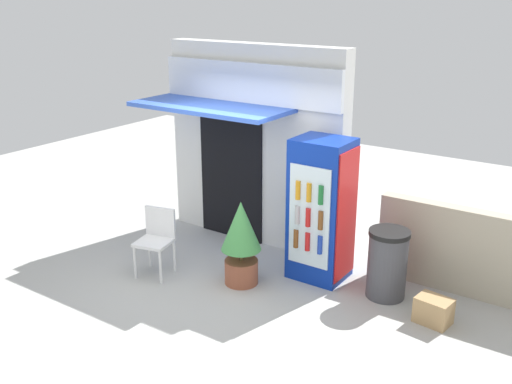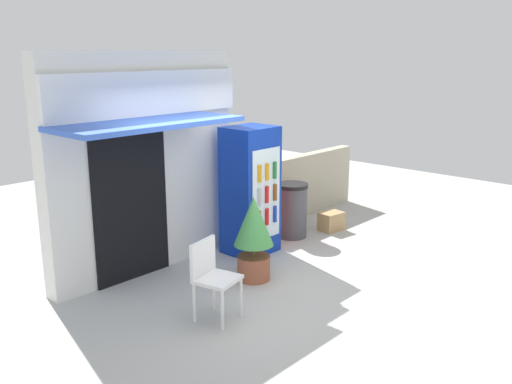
# 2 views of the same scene
# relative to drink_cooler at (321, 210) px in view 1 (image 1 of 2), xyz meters

# --- Properties ---
(ground) EXTENTS (16.00, 16.00, 0.00)m
(ground) POSITION_rel_drink_cooler_xyz_m (-1.00, -1.12, -0.93)
(ground) COLOR #B2B2AD
(storefront_building) EXTENTS (2.92, 1.23, 2.91)m
(storefront_building) POSITION_rel_drink_cooler_xyz_m (-1.45, 0.56, 0.59)
(storefront_building) COLOR silver
(storefront_building) RESTS_ON ground
(drink_cooler) EXTENTS (0.73, 0.66, 1.87)m
(drink_cooler) POSITION_rel_drink_cooler_xyz_m (0.00, 0.00, 0.00)
(drink_cooler) COLOR #0C2D9E
(drink_cooler) RESTS_ON ground
(plastic_chair) EXTENTS (0.52, 0.51, 0.89)m
(plastic_chair) POSITION_rel_drink_cooler_xyz_m (-1.84, -1.12, -0.41)
(plastic_chair) COLOR white
(plastic_chair) RESTS_ON ground
(potted_plant_near_shop) EXTENTS (0.52, 0.52, 1.12)m
(potted_plant_near_shop) POSITION_rel_drink_cooler_xyz_m (-0.74, -0.74, -0.30)
(potted_plant_near_shop) COLOR #995138
(potted_plant_near_shop) RESTS_ON ground
(trash_bin) EXTENTS (0.50, 0.50, 0.87)m
(trash_bin) POSITION_rel_drink_cooler_xyz_m (0.94, -0.02, -0.49)
(trash_bin) COLOR #47474C
(trash_bin) RESTS_ON ground
(stone_boundary_wall) EXTENTS (2.79, 0.20, 1.11)m
(stone_boundary_wall) POSITION_rel_drink_cooler_xyz_m (1.99, 0.61, -0.38)
(stone_boundary_wall) COLOR #B7AD93
(stone_boundary_wall) RESTS_ON ground
(cardboard_box) EXTENTS (0.42, 0.33, 0.31)m
(cardboard_box) POSITION_rel_drink_cooler_xyz_m (1.63, -0.30, -0.78)
(cardboard_box) COLOR tan
(cardboard_box) RESTS_ON ground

